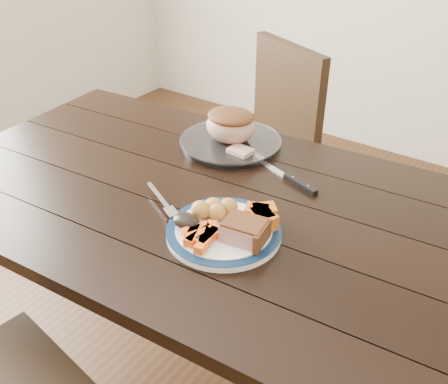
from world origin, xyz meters
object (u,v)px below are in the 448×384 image
Objects in this scene: dining_table at (205,223)px; pork_slice at (244,231)px; serving_platter at (230,143)px; fork at (163,202)px; carving_knife at (290,178)px; dinner_plate at (224,232)px; roast_joint at (231,126)px; chair_far at (263,145)px.

pork_slice is (0.21, -0.12, 0.13)m from dining_table.
fork is (0.06, -0.39, 0.01)m from serving_platter.
fork is 0.54× the size of carving_knife.
dinner_plate is 0.47m from roast_joint.
carving_knife is at bearing 84.14° from fork.
dining_table is at bearing -68.88° from roast_joint.
chair_far reaches higher than pork_slice.
dinner_plate is at bearing -72.90° from carving_knife.
pork_slice is at bearing 142.58° from chair_far.
carving_knife is (-0.05, 0.32, -0.04)m from pork_slice.
carving_knife is (0.20, 0.32, -0.01)m from fork.
dining_table is 10.42× the size of roast_joint.
chair_far reaches higher than dining_table.
chair_far is at bearing 107.61° from serving_platter.
dinner_plate is 0.88× the size of serving_platter.
pork_slice is 0.51m from roast_joint.
chair_far is 3.35× the size of dinner_plate.
roast_joint reaches higher than carving_knife.
chair_far is 2.96× the size of serving_platter.
chair_far reaches higher than fork.
chair_far is 0.90m from fork.
roast_joint is at bearing 111.12° from dining_table.
serving_platter is at bearing -178.05° from carving_knife.
chair_far is 5.58× the size of fork.
carving_knife is (0.01, 0.32, -0.00)m from dinner_plate.
pork_slice is 0.31× the size of carving_knife.
pork_slice is at bearing -51.68° from serving_platter.
chair_far is at bearing 145.90° from carving_knife.
pork_slice is at bearing -29.60° from dining_table.
roast_joint is at bearing 125.39° from fork.
pork_slice is at bearing -51.68° from roast_joint.
dinner_plate is at bearing 175.24° from pork_slice.
roast_joint is (-0.32, 0.40, 0.03)m from pork_slice.
roast_joint is at bearing 180.00° from serving_platter.
fork reaches higher than serving_platter.
roast_joint is 0.28m from carving_knife.
serving_platter is at bearing 0.00° from roast_joint.
carving_knife is (0.15, 0.20, 0.10)m from dining_table.
carving_knife is at bearing 88.71° from dinner_plate.
roast_joint reaches higher than serving_platter.
serving_platter is (-0.11, 0.28, 0.10)m from dining_table.
dining_table is 6.02× the size of dinner_plate.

